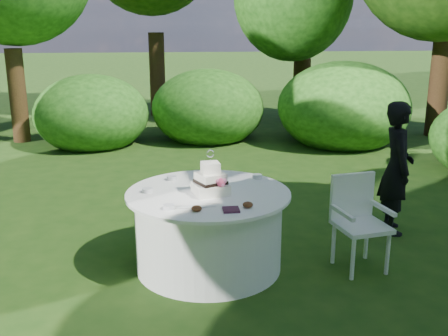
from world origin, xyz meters
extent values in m
plane|color=#1B3C10|center=(0.00, 0.00, 0.00)|extent=(80.00, 80.00, 0.00)
cube|color=#411C30|center=(0.15, -0.53, 0.78)|extent=(0.14, 0.14, 0.02)
ellipsoid|color=silver|center=(-0.20, -0.42, 0.78)|extent=(0.48, 0.07, 0.01)
imported|color=black|center=(2.17, 0.68, 0.75)|extent=(0.45, 0.60, 1.50)
cylinder|color=white|center=(0.00, 0.00, 0.37)|extent=(1.40, 1.40, 0.74)
cylinder|color=white|center=(0.00, 0.00, 0.76)|extent=(1.56, 1.56, 0.03)
cube|color=white|center=(0.02, -0.05, 0.82)|extent=(0.36, 0.36, 0.10)
cube|color=white|center=(0.02, -0.05, 0.92)|extent=(0.31, 0.31, 0.10)
cube|color=white|center=(0.02, -0.05, 1.02)|extent=(0.18, 0.18, 0.10)
cube|color=black|center=(0.02, -0.05, 0.89)|extent=(0.32, 0.32, 0.03)
sphere|color=#D73F6D|center=(0.11, -0.16, 0.91)|extent=(0.08, 0.08, 0.08)
cylinder|color=white|center=(0.02, -0.05, 1.09)|extent=(0.01, 0.01, 0.05)
torus|color=white|center=(0.02, -0.05, 1.16)|extent=(0.07, 0.02, 0.07)
cube|color=white|center=(1.45, -0.21, 0.44)|extent=(0.53, 0.53, 0.04)
cube|color=white|center=(1.41, 0.00, 0.68)|extent=(0.46, 0.13, 0.46)
cylinder|color=white|center=(1.30, -0.42, 0.21)|extent=(0.04, 0.04, 0.42)
cylinder|color=silver|center=(1.66, -0.35, 0.21)|extent=(0.04, 0.04, 0.42)
cylinder|color=white|center=(1.23, -0.06, 0.21)|extent=(0.04, 0.04, 0.42)
cylinder|color=white|center=(1.60, 0.01, 0.21)|extent=(0.04, 0.04, 0.42)
cube|color=silver|center=(1.23, -0.25, 0.60)|extent=(0.11, 0.41, 0.04)
cube|color=white|center=(1.66, -0.17, 0.60)|extent=(0.11, 0.41, 0.04)
cylinder|color=silver|center=(-0.34, 0.44, 0.79)|extent=(0.10, 0.10, 0.04)
cylinder|color=silver|center=(-0.38, -0.44, 0.79)|extent=(0.10, 0.10, 0.04)
cylinder|color=silver|center=(0.54, 0.39, 0.79)|extent=(0.10, 0.10, 0.04)
cylinder|color=silver|center=(-0.57, 0.05, 0.79)|extent=(0.10, 0.10, 0.04)
ellipsoid|color=#562D16|center=(0.30, -0.47, 0.79)|extent=(0.09, 0.09, 0.05)
ellipsoid|color=#562D16|center=(-0.14, -0.51, 0.79)|extent=(0.09, 0.09, 0.05)
camera|label=1|loc=(-0.38, -4.69, 2.31)|focal=42.00mm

